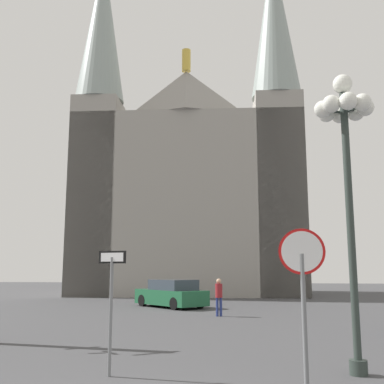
{
  "coord_description": "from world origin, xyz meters",
  "views": [
    {
      "loc": [
        1.95,
        -6.15,
        2.14
      ],
      "look_at": [
        -0.99,
        16.31,
        5.88
      ],
      "focal_mm": 42.97,
      "sensor_mm": 36.0,
      "label": 1
    }
  ],
  "objects_px": {
    "street_lamp": "(346,142)",
    "parked_car_near_green": "(171,294)",
    "stop_sign": "(303,279)",
    "cathedral": "(189,186)",
    "pedestrian_walking": "(219,293)",
    "one_way_arrow_sign": "(111,296)"
  },
  "relations": [
    {
      "from": "one_way_arrow_sign",
      "to": "pedestrian_walking",
      "type": "distance_m",
      "value": 11.78
    },
    {
      "from": "stop_sign",
      "to": "parked_car_near_green",
      "type": "xyz_separation_m",
      "value": [
        -5.28,
        17.43,
        -1.25
      ]
    },
    {
      "from": "street_lamp",
      "to": "stop_sign",
      "type": "bearing_deg",
      "value": -120.47
    },
    {
      "from": "street_lamp",
      "to": "pedestrian_walking",
      "type": "height_order",
      "value": "street_lamp"
    },
    {
      "from": "street_lamp",
      "to": "parked_car_near_green",
      "type": "relative_size",
      "value": 1.43
    },
    {
      "from": "one_way_arrow_sign",
      "to": "cathedral",
      "type": "bearing_deg",
      "value": 94.62
    },
    {
      "from": "pedestrian_walking",
      "to": "stop_sign",
      "type": "bearing_deg",
      "value": -79.81
    },
    {
      "from": "stop_sign",
      "to": "parked_car_near_green",
      "type": "distance_m",
      "value": 18.25
    },
    {
      "from": "one_way_arrow_sign",
      "to": "street_lamp",
      "type": "xyz_separation_m",
      "value": [
        4.95,
        0.75,
        3.26
      ]
    },
    {
      "from": "one_way_arrow_sign",
      "to": "parked_car_near_green",
      "type": "bearing_deg",
      "value": 95.62
    },
    {
      "from": "one_way_arrow_sign",
      "to": "street_lamp",
      "type": "relative_size",
      "value": 0.39
    },
    {
      "from": "stop_sign",
      "to": "pedestrian_walking",
      "type": "xyz_separation_m",
      "value": [
        -2.35,
        13.06,
        -0.96
      ]
    },
    {
      "from": "cathedral",
      "to": "pedestrian_walking",
      "type": "xyz_separation_m",
      "value": [
        3.66,
        -16.9,
        -7.95
      ]
    },
    {
      "from": "one_way_arrow_sign",
      "to": "parked_car_near_green",
      "type": "relative_size",
      "value": 0.55
    },
    {
      "from": "street_lamp",
      "to": "parked_car_near_green",
      "type": "height_order",
      "value": "street_lamp"
    },
    {
      "from": "one_way_arrow_sign",
      "to": "parked_car_near_green",
      "type": "distance_m",
      "value": 16.16
    },
    {
      "from": "cathedral",
      "to": "pedestrian_walking",
      "type": "height_order",
      "value": "cathedral"
    },
    {
      "from": "cathedral",
      "to": "parked_car_near_green",
      "type": "relative_size",
      "value": 6.61
    },
    {
      "from": "cathedral",
      "to": "stop_sign",
      "type": "height_order",
      "value": "cathedral"
    },
    {
      "from": "cathedral",
      "to": "one_way_arrow_sign",
      "type": "xyz_separation_m",
      "value": [
        2.31,
        -28.59,
        -7.37
      ]
    },
    {
      "from": "one_way_arrow_sign",
      "to": "pedestrian_walking",
      "type": "relative_size",
      "value": 1.5
    },
    {
      "from": "cathedral",
      "to": "street_lamp",
      "type": "bearing_deg",
      "value": -75.38
    }
  ]
}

